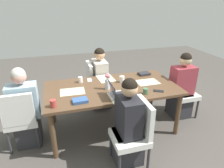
{
  "coord_description": "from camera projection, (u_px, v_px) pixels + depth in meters",
  "views": [
    {
      "loc": [
        0.8,
        2.74,
        2.05
      ],
      "look_at": [
        0.0,
        0.0,
        0.81
      ],
      "focal_mm": 32.28,
      "sensor_mm": 36.0,
      "label": 1
    }
  ],
  "objects": [
    {
      "name": "coffee_mug_centre_right",
      "position": [
        80.0,
        80.0,
        3.28
      ],
      "size": [
        0.07,
        0.07,
        0.09
      ],
      "primitive_type": "cylinder",
      "color": "white",
      "rests_on": "dining_table"
    },
    {
      "name": "dining_table",
      "position": [
        112.0,
        91.0,
        3.16
      ],
      "size": [
        2.04,
        1.05,
        0.76
      ],
      "color": "brown",
      "rests_on": "ground_plane"
    },
    {
      "name": "coffee_mug_near_left",
      "position": [
        53.0,
        103.0,
        2.55
      ],
      "size": [
        0.08,
        0.08,
        0.1
      ],
      "primitive_type": "cylinder",
      "color": "#AD3D38",
      "rests_on": "dining_table"
    },
    {
      "name": "chair_head_left_right_near",
      "position": [
        182.0,
        89.0,
        3.68
      ],
      "size": [
        0.44,
        0.44,
        0.9
      ],
      "color": "silver",
      "rests_on": "ground_plane"
    },
    {
      "name": "person_near_left_mid",
      "position": [
        100.0,
        82.0,
        3.9
      ],
      "size": [
        0.36,
        0.4,
        1.19
      ],
      "color": "#2D2D33",
      "rests_on": "ground_plane"
    },
    {
      "name": "person_head_right_left_near",
      "position": [
        25.0,
        112.0,
        2.88
      ],
      "size": [
        0.4,
        0.36,
        1.19
      ],
      "color": "#2D2D33",
      "rests_on": "ground_plane"
    },
    {
      "name": "phone_black",
      "position": [
        159.0,
        91.0,
        2.99
      ],
      "size": [
        0.17,
        0.14,
        0.01
      ],
      "primitive_type": "cube",
      "rotation": [
        0.0,
        0.0,
        2.63
      ],
      "color": "black",
      "rests_on": "dining_table"
    },
    {
      "name": "chair_far_left_far",
      "position": [
        135.0,
        131.0,
        2.52
      ],
      "size": [
        0.44,
        0.44,
        0.9
      ],
      "color": "silver",
      "rests_on": "ground_plane"
    },
    {
      "name": "chair_head_right_left_near",
      "position": [
        21.0,
        117.0,
        2.81
      ],
      "size": [
        0.44,
        0.44,
        0.9
      ],
      "color": "silver",
      "rests_on": "ground_plane"
    },
    {
      "name": "placemat_head_right_left_near",
      "position": [
        72.0,
        92.0,
        2.97
      ],
      "size": [
        0.37,
        0.28,
        0.0
      ],
      "primitive_type": "cube",
      "rotation": [
        0.0,
        0.0,
        3.09
      ],
      "color": "beige",
      "rests_on": "dining_table"
    },
    {
      "name": "placemat_near_left_mid",
      "position": [
        106.0,
        78.0,
        3.45
      ],
      "size": [
        0.28,
        0.37,
        0.0
      ],
      "primitive_type": "cube",
      "rotation": [
        0.0,
        0.0,
        1.63
      ],
      "color": "beige",
      "rests_on": "dining_table"
    },
    {
      "name": "flower_vase",
      "position": [
        107.0,
        81.0,
        3.01
      ],
      "size": [
        0.08,
        0.08,
        0.26
      ],
      "color": "silver",
      "rests_on": "dining_table"
    },
    {
      "name": "ground_plane",
      "position": [
        112.0,
        127.0,
        3.43
      ],
      "size": [
        10.0,
        10.0,
        0.0
      ],
      "primitive_type": "plane",
      "color": "#4C4742"
    },
    {
      "name": "coffee_mug_near_right",
      "position": [
        122.0,
        79.0,
        3.28
      ],
      "size": [
        0.08,
        0.08,
        0.1
      ],
      "primitive_type": "cylinder",
      "color": "white",
      "rests_on": "dining_table"
    },
    {
      "name": "laptop_far_left_far",
      "position": [
        117.0,
        94.0,
        2.8
      ],
      "size": [
        0.22,
        0.32,
        0.21
      ],
      "color": "silver",
      "rests_on": "dining_table"
    },
    {
      "name": "phone_silver",
      "position": [
        90.0,
        80.0,
        3.38
      ],
      "size": [
        0.09,
        0.16,
        0.01
      ],
      "primitive_type": "cube",
      "rotation": [
        0.0,
        0.0,
        1.45
      ],
      "color": "silver",
      "rests_on": "dining_table"
    },
    {
      "name": "coffee_mug_centre_left",
      "position": [
        146.0,
        91.0,
        2.9
      ],
      "size": [
        0.08,
        0.08,
        0.08
      ],
      "primitive_type": "cylinder",
      "color": "#47704C",
      "rests_on": "dining_table"
    },
    {
      "name": "placemat_head_left_right_near",
      "position": [
        147.0,
        82.0,
        3.3
      ],
      "size": [
        0.36,
        0.26,
        0.0
      ],
      "primitive_type": "cube",
      "rotation": [
        0.0,
        0.0,
        0.01
      ],
      "color": "beige",
      "rests_on": "dining_table"
    },
    {
      "name": "book_blue_cover",
      "position": [
        144.0,
        74.0,
        3.61
      ],
      "size": [
        0.21,
        0.15,
        0.04
      ],
      "primitive_type": "cube",
      "rotation": [
        0.0,
        0.0,
        0.07
      ],
      "color": "#28282D",
      "rests_on": "dining_table"
    },
    {
      "name": "person_far_left_far",
      "position": [
        128.0,
        127.0,
        2.55
      ],
      "size": [
        0.36,
        0.4,
        1.19
      ],
      "color": "#2D2D33",
      "rests_on": "ground_plane"
    },
    {
      "name": "placemat_far_left_far",
      "position": [
        119.0,
        97.0,
        2.8
      ],
      "size": [
        0.26,
        0.36,
        0.0
      ],
      "primitive_type": "cube",
      "rotation": [
        0.0,
        0.0,
        -1.56
      ],
      "color": "beige",
      "rests_on": "dining_table"
    },
    {
      "name": "chair_near_left_mid",
      "position": [
        96.0,
        82.0,
        3.95
      ],
      "size": [
        0.44,
        0.44,
        0.9
      ],
      "color": "silver",
      "rests_on": "ground_plane"
    },
    {
      "name": "book_red_cover",
      "position": [
        80.0,
        101.0,
        2.68
      ],
      "size": [
        0.21,
        0.15,
        0.04
      ],
      "primitive_type": "cube",
      "rotation": [
        0.0,
        0.0,
        0.06
      ],
      "color": "#335693",
      "rests_on": "dining_table"
    },
    {
      "name": "person_head_left_right_near",
      "position": [
        181.0,
        89.0,
        3.59
      ],
      "size": [
        0.4,
        0.36,
        1.19
      ],
      "color": "#2D2D33",
      "rests_on": "ground_plane"
    }
  ]
}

